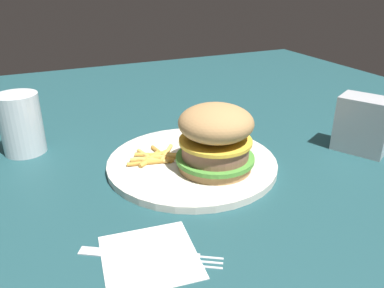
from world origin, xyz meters
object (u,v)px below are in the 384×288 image
(napkin, at_px, (150,256))
(drink_glass, at_px, (22,127))
(sandwich, at_px, (216,137))
(napkin_dispenser, at_px, (363,125))
(fork, at_px, (151,255))
(plate, at_px, (192,163))
(fries_pile, at_px, (156,157))

(napkin, height_order, drink_glass, drink_glass)
(sandwich, distance_m, napkin_dispenser, 0.29)
(napkin_dispenser, bearing_deg, napkin, 76.69)
(fork, distance_m, napkin_dispenser, 0.47)
(fork, relative_size, napkin_dispenser, 1.52)
(napkin, xyz_separation_m, napkin_dispenser, (0.45, 0.12, 0.05))
(plate, bearing_deg, fork, -126.19)
(drink_glass, xyz_separation_m, napkin_dispenser, (0.57, -0.25, 0.00))
(sandwich, xyz_separation_m, fries_pile, (-0.08, 0.07, -0.05))
(fork, bearing_deg, napkin_dispenser, 14.94)
(napkin, relative_size, drink_glass, 0.99)
(fries_pile, relative_size, fork, 0.64)
(sandwich, height_order, napkin, sandwich)
(plate, bearing_deg, drink_glass, 144.94)
(fries_pile, bearing_deg, fork, -110.85)
(napkin_dispenser, bearing_deg, drink_glass, 38.19)
(drink_glass, bearing_deg, fries_pile, -36.98)
(napkin_dispenser, bearing_deg, fork, 76.83)
(plate, xyz_separation_m, fork, (-0.14, -0.19, -0.00))
(napkin_dispenser, bearing_deg, plate, 49.35)
(sandwich, height_order, fries_pile, sandwich)
(sandwich, distance_m, fork, 0.23)
(plate, relative_size, napkin_dispenser, 2.83)
(plate, distance_m, napkin_dispenser, 0.32)
(plate, height_order, sandwich, sandwich)
(fries_pile, xyz_separation_m, napkin, (-0.08, -0.22, -0.01))
(drink_glass, bearing_deg, napkin, -72.45)
(drink_glass, bearing_deg, sandwich, -38.21)
(sandwich, xyz_separation_m, fork, (-0.16, -0.15, -0.06))
(fries_pile, distance_m, fork, 0.23)
(fries_pile, bearing_deg, napkin_dispenser, -14.95)
(fries_pile, relative_size, drink_glass, 0.89)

